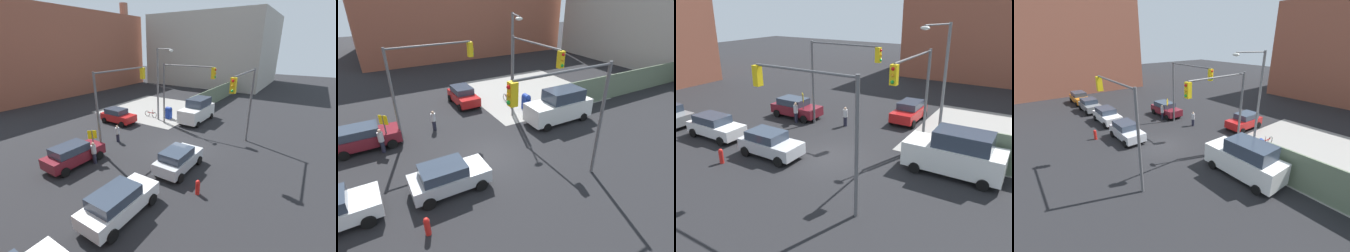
# 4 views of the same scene
# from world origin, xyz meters

# --- Properties ---
(ground_plane) EXTENTS (120.00, 120.00, 0.00)m
(ground_plane) POSITION_xyz_m (0.00, 0.00, 0.00)
(ground_plane) COLOR black
(sidewalk_corner) EXTENTS (12.00, 12.00, 0.01)m
(sidewalk_corner) POSITION_xyz_m (9.00, 9.00, 0.01)
(sidewalk_corner) COLOR gray
(sidewalk_corner) RESTS_ON ground
(building_brick_west) EXTENTS (16.00, 28.00, 20.15)m
(building_brick_west) POSITION_xyz_m (-32.00, -2.70, 10.08)
(building_brick_west) COLOR #93513D
(building_brick_west) RESTS_ON ground
(traffic_signal_nw_corner) EXTENTS (5.86, 0.36, 6.50)m
(traffic_signal_nw_corner) POSITION_xyz_m (-2.25, 4.50, 4.65)
(traffic_signal_nw_corner) COLOR #59595B
(traffic_signal_nw_corner) RESTS_ON ground
(traffic_signal_se_corner) EXTENTS (5.83, 0.36, 6.50)m
(traffic_signal_se_corner) POSITION_xyz_m (2.26, -4.50, 4.65)
(traffic_signal_se_corner) COLOR #59595B
(traffic_signal_se_corner) RESTS_ON ground
(traffic_signal_ne_corner) EXTENTS (0.36, 5.79, 6.50)m
(traffic_signal_ne_corner) POSITION_xyz_m (4.50, 2.28, 4.65)
(traffic_signal_ne_corner) COLOR #59595B
(traffic_signal_ne_corner) RESTS_ON ground
(street_lamp_corner) EXTENTS (1.22, 2.53, 8.00)m
(street_lamp_corner) POSITION_xyz_m (5.07, 5.45, 4.70)
(street_lamp_corner) COLOR slate
(street_lamp_corner) RESTS_ON ground
(warning_sign_two_way) EXTENTS (0.48, 0.48, 2.40)m
(warning_sign_two_way) POSITION_xyz_m (-5.40, 4.27, 1.64)
(warning_sign_two_way) COLOR #4C4C4C
(warning_sign_two_way) RESTS_ON ground
(mailbox_blue) EXTENTS (0.56, 0.64, 1.43)m
(mailbox_blue) POSITION_xyz_m (6.20, 5.00, 0.76)
(mailbox_blue) COLOR navy
(mailbox_blue) RESTS_ON ground
(fire_hydrant) EXTENTS (0.26, 0.26, 0.94)m
(fire_hydrant) POSITION_xyz_m (-5.00, -4.20, 0.49)
(fire_hydrant) COLOR red
(fire_hydrant) RESTS_ON ground
(coupe_orange) EXTENTS (4.32, 2.02, 1.62)m
(coupe_orange) POSITION_xyz_m (-18.89, -1.76, 0.84)
(coupe_orange) COLOR orange
(coupe_orange) RESTS_ON ground
(sedan_red) EXTENTS (2.02, 3.91, 1.62)m
(sedan_red) POSITION_xyz_m (1.83, 8.93, 0.84)
(sedan_red) COLOR #B21919
(sedan_red) RESTS_ON ground
(coupe_maroon) EXTENTS (4.24, 2.02, 1.62)m
(coupe_maroon) POSITION_xyz_m (-6.72, 4.91, 0.84)
(coupe_maroon) COLOR maroon
(coupe_maroon) RESTS_ON ground
(hatchback_gray) EXTENTS (3.98, 2.02, 1.62)m
(hatchback_gray) POSITION_xyz_m (-14.09, -1.82, 0.84)
(hatchback_gray) COLOR slate
(hatchback_gray) RESTS_ON ground
(coupe_silver) EXTENTS (4.07, 2.02, 1.62)m
(coupe_silver) POSITION_xyz_m (-3.22, -1.86, 0.84)
(coupe_silver) COLOR #B7BABF
(coupe_silver) RESTS_ON ground
(hatchback_white) EXTENTS (4.35, 2.02, 1.62)m
(hatchback_white) POSITION_xyz_m (-8.75, -1.61, 0.84)
(hatchback_white) COLOR white
(hatchback_white) RESTS_ON ground
(van_white_delivery) EXTENTS (5.40, 2.32, 2.62)m
(van_white_delivery) POSITION_xyz_m (7.26, 1.80, 1.28)
(van_white_delivery) COLOR white
(van_white_delivery) RESTS_ON ground
(pedestrian_crossing) EXTENTS (0.36, 0.36, 1.56)m
(pedestrian_crossing) POSITION_xyz_m (-2.00, 5.20, 0.80)
(pedestrian_crossing) COLOR #B2B2B7
(pedestrian_crossing) RESTS_ON ground
(pedestrian_waiting) EXTENTS (0.36, 0.36, 1.69)m
(pedestrian_waiting) POSITION_xyz_m (-5.80, 3.80, 0.87)
(pedestrian_waiting) COLOR #B2B2B7
(pedestrian_waiting) RESTS_ON ground
(bicycle_leaning_on_fence) EXTENTS (0.05, 1.75, 0.97)m
(bicycle_leaning_on_fence) POSITION_xyz_m (5.60, 7.20, 0.35)
(bicycle_leaning_on_fence) COLOR black
(bicycle_leaning_on_fence) RESTS_ON ground
(bicycle_at_crosswalk) EXTENTS (1.75, 0.05, 0.97)m
(bicycle_at_crosswalk) POSITION_xyz_m (-6.80, 6.00, 0.35)
(bicycle_at_crosswalk) COLOR black
(bicycle_at_crosswalk) RESTS_ON ground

